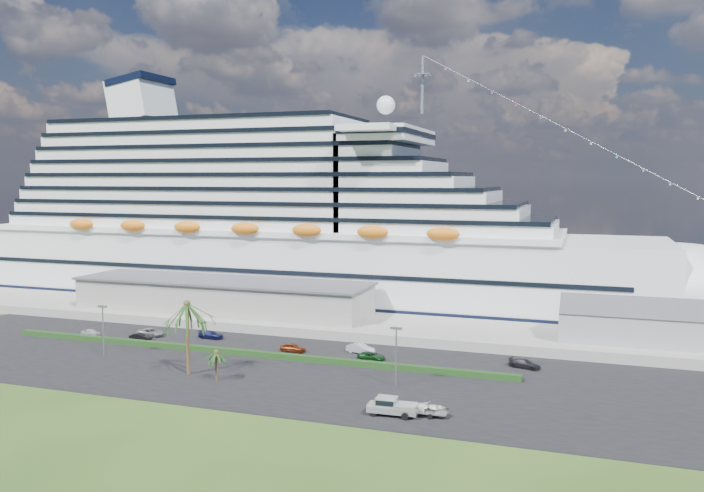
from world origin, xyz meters
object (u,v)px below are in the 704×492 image
at_px(cruise_ship, 287,229).
at_px(pickup_truck, 392,406).
at_px(parked_car_3, 211,335).
at_px(boat_trailer, 428,408).

height_order(cruise_ship, pickup_truck, cruise_ship).
height_order(parked_car_3, pickup_truck, pickup_truck).
height_order(parked_car_3, boat_trailer, boat_trailer).
relative_size(cruise_ship, pickup_truck, 31.09).
xyz_separation_m(cruise_ship, pickup_truck, (44.05, -67.07, -15.40)).
bearing_deg(boat_trailer, pickup_truck, -165.89).
bearing_deg(parked_car_3, cruise_ship, 6.24).
bearing_deg(parked_car_3, pickup_truck, -122.11).
xyz_separation_m(cruise_ship, parked_car_3, (3.07, -39.53, -15.91)).
bearing_deg(boat_trailer, parked_car_3, 149.63).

